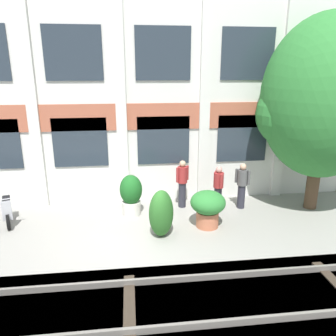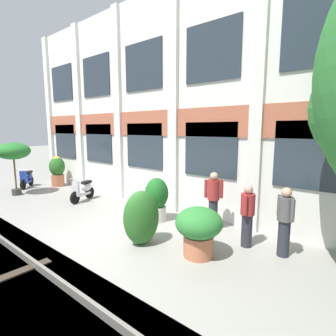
{
  "view_description": "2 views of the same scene",
  "coord_description": "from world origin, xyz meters",
  "px_view_note": "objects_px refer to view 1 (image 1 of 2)",
  "views": [
    {
      "loc": [
        0.26,
        -8.48,
        4.7
      ],
      "look_at": [
        1.42,
        1.3,
        1.68
      ],
      "focal_mm": 35.0,
      "sensor_mm": 36.0,
      "label": 1
    },
    {
      "loc": [
        5.62,
        -4.31,
        2.9
      ],
      "look_at": [
        0.36,
        2.04,
        1.66
      ],
      "focal_mm": 28.0,
      "sensor_mm": 36.0,
      "label": 2
    }
  ],
  "objects_px": {
    "potted_plant_stone_basin": "(208,206)",
    "topiary_hedge": "(161,213)",
    "potted_plant_glazed_jar": "(131,194)",
    "resident_watching_tracks": "(182,182)",
    "resident_near_plants": "(218,187)",
    "broadleaf_tree": "(324,102)",
    "scooter_near_curb": "(7,210)",
    "resident_by_doorway": "(242,184)"
  },
  "relations": [
    {
      "from": "potted_plant_stone_basin",
      "to": "topiary_hedge",
      "type": "relative_size",
      "value": 0.83
    },
    {
      "from": "potted_plant_glazed_jar",
      "to": "resident_watching_tracks",
      "type": "height_order",
      "value": "resident_watching_tracks"
    },
    {
      "from": "potted_plant_stone_basin",
      "to": "resident_near_plants",
      "type": "distance_m",
      "value": 1.36
    },
    {
      "from": "broadleaf_tree",
      "to": "scooter_near_curb",
      "type": "bearing_deg",
      "value": 179.81
    },
    {
      "from": "scooter_near_curb",
      "to": "topiary_hedge",
      "type": "distance_m",
      "value": 4.93
    },
    {
      "from": "potted_plant_stone_basin",
      "to": "resident_by_doorway",
      "type": "bearing_deg",
      "value": 39.88
    },
    {
      "from": "topiary_hedge",
      "to": "potted_plant_glazed_jar",
      "type": "bearing_deg",
      "value": 119.21
    },
    {
      "from": "resident_near_plants",
      "to": "topiary_hedge",
      "type": "distance_m",
      "value": 2.62
    },
    {
      "from": "broadleaf_tree",
      "to": "topiary_hedge",
      "type": "relative_size",
      "value": 4.61
    },
    {
      "from": "resident_watching_tracks",
      "to": "potted_plant_glazed_jar",
      "type": "bearing_deg",
      "value": -105.72
    },
    {
      "from": "potted_plant_glazed_jar",
      "to": "scooter_near_curb",
      "type": "bearing_deg",
      "value": -177.93
    },
    {
      "from": "broadleaf_tree",
      "to": "potted_plant_glazed_jar",
      "type": "bearing_deg",
      "value": 178.39
    },
    {
      "from": "potted_plant_glazed_jar",
      "to": "resident_watching_tracks",
      "type": "relative_size",
      "value": 0.82
    },
    {
      "from": "broadleaf_tree",
      "to": "resident_watching_tracks",
      "type": "xyz_separation_m",
      "value": [
        -4.45,
        0.61,
        -2.76
      ]
    },
    {
      "from": "resident_watching_tracks",
      "to": "topiary_hedge",
      "type": "distance_m",
      "value": 2.17
    },
    {
      "from": "potted_plant_stone_basin",
      "to": "resident_by_doorway",
      "type": "height_order",
      "value": "resident_by_doorway"
    },
    {
      "from": "potted_plant_stone_basin",
      "to": "resident_by_doorway",
      "type": "distance_m",
      "value": 1.95
    },
    {
      "from": "resident_watching_tracks",
      "to": "topiary_hedge",
      "type": "height_order",
      "value": "resident_watching_tracks"
    },
    {
      "from": "broadleaf_tree",
      "to": "topiary_hedge",
      "type": "xyz_separation_m",
      "value": [
        -5.38,
        -1.34,
        -2.97
      ]
    },
    {
      "from": "scooter_near_curb",
      "to": "resident_by_doorway",
      "type": "xyz_separation_m",
      "value": [
        7.68,
        0.24,
        0.42
      ]
    },
    {
      "from": "resident_watching_tracks",
      "to": "resident_near_plants",
      "type": "bearing_deg",
      "value": 41.94
    },
    {
      "from": "scooter_near_curb",
      "to": "resident_watching_tracks",
      "type": "distance_m",
      "value": 5.71
    },
    {
      "from": "potted_plant_stone_basin",
      "to": "topiary_hedge",
      "type": "distance_m",
      "value": 1.51
    },
    {
      "from": "broadleaf_tree",
      "to": "resident_near_plants",
      "type": "height_order",
      "value": "broadleaf_tree"
    },
    {
      "from": "resident_near_plants",
      "to": "potted_plant_glazed_jar",
      "type": "bearing_deg",
      "value": -7.05
    },
    {
      "from": "scooter_near_curb",
      "to": "resident_near_plants",
      "type": "height_order",
      "value": "resident_near_plants"
    },
    {
      "from": "potted_plant_glazed_jar",
      "to": "resident_by_doorway",
      "type": "distance_m",
      "value": 3.81
    },
    {
      "from": "resident_near_plants",
      "to": "topiary_hedge",
      "type": "xyz_separation_m",
      "value": [
        -2.1,
        -1.56,
        -0.14
      ]
    },
    {
      "from": "topiary_hedge",
      "to": "resident_watching_tracks",
      "type": "bearing_deg",
      "value": 64.56
    },
    {
      "from": "resident_watching_tracks",
      "to": "resident_near_plants",
      "type": "height_order",
      "value": "resident_watching_tracks"
    },
    {
      "from": "resident_near_plants",
      "to": "broadleaf_tree",
      "type": "bearing_deg",
      "value": 168.3
    },
    {
      "from": "potted_plant_stone_basin",
      "to": "potted_plant_glazed_jar",
      "type": "bearing_deg",
      "value": 153.72
    },
    {
      "from": "broadleaf_tree",
      "to": "potted_plant_glazed_jar",
      "type": "height_order",
      "value": "broadleaf_tree"
    },
    {
      "from": "resident_by_doorway",
      "to": "topiary_hedge",
      "type": "distance_m",
      "value": 3.37
    },
    {
      "from": "broadleaf_tree",
      "to": "resident_by_doorway",
      "type": "distance_m",
      "value": 3.72
    },
    {
      "from": "potted_plant_glazed_jar",
      "to": "scooter_near_curb",
      "type": "distance_m",
      "value": 3.89
    },
    {
      "from": "resident_by_doorway",
      "to": "resident_near_plants",
      "type": "relative_size",
      "value": 1.03
    },
    {
      "from": "resident_by_doorway",
      "to": "potted_plant_glazed_jar",
      "type": "bearing_deg",
      "value": -52.89
    },
    {
      "from": "broadleaf_tree",
      "to": "potted_plant_glazed_jar",
      "type": "distance_m",
      "value": 6.89
    },
    {
      "from": "scooter_near_curb",
      "to": "resident_near_plants",
      "type": "distance_m",
      "value": 6.85
    },
    {
      "from": "potted_plant_glazed_jar",
      "to": "scooter_near_curb",
      "type": "height_order",
      "value": "potted_plant_glazed_jar"
    },
    {
      "from": "resident_watching_tracks",
      "to": "resident_near_plants",
      "type": "distance_m",
      "value": 1.24
    }
  ]
}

